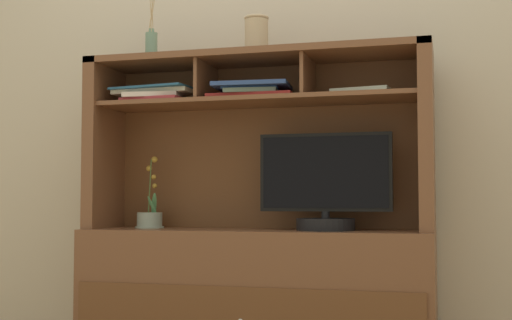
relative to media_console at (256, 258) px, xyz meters
The scene contains 9 objects.
back_wall 1.03m from the media_console, 90.00° to the left, with size 6.00×0.02×2.80m, color beige.
media_console is the anchor object (origin of this frame).
tv_monitor 0.44m from the media_console, ahead, with size 0.58×0.26×0.42m.
potted_orchid 0.56m from the media_console, behind, with size 0.14×0.14×0.34m.
magazine_stack_left 0.88m from the media_console, ahead, with size 0.28×0.26×0.03m.
magazine_stack_centre 0.89m from the media_console, behind, with size 0.40×0.27×0.07m.
magazine_stack_right 0.75m from the media_console, 105.05° to the right, with size 0.39×0.25×0.07m.
diffuser_bottle 1.12m from the media_console, behind, with size 0.06×0.06×0.31m.
ceramic_vase 1.01m from the media_console, 90.00° to the left, with size 0.11×0.11×0.18m.
Camera 1 is at (0.84, -3.06, 0.66)m, focal length 49.52 mm.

